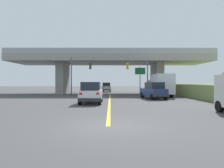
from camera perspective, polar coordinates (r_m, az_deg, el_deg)
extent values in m
plane|color=#424244|center=(37.33, -0.57, -2.67)|extent=(160.00, 160.00, 0.00)
cube|color=gray|center=(37.52, -0.57, 6.76)|extent=(34.93, 9.30, 1.15)
cube|color=gray|center=(38.31, -13.65, 1.57)|extent=(1.32, 5.58, 5.58)
cube|color=gray|center=(38.26, 12.54, 1.57)|extent=(1.32, 5.58, 5.58)
cube|color=#9EA0A5|center=(33.20, -0.59, 9.39)|extent=(34.93, 0.20, 0.90)
cube|color=#9EA0A5|center=(42.11, -0.55, 7.46)|extent=(34.93, 0.20, 0.90)
cube|color=yellow|center=(21.80, -0.69, -4.78)|extent=(0.20, 25.48, 0.01)
cube|color=silver|center=(19.44, -5.79, -3.02)|extent=(1.92, 4.29, 0.90)
cube|color=#1E232D|center=(19.09, -5.88, -0.59)|extent=(1.69, 2.36, 0.76)
cube|color=#2D2D30|center=(17.38, -6.44, -4.44)|extent=(1.96, 0.20, 0.28)
cube|color=red|center=(17.36, -8.84, -2.69)|extent=(0.24, 0.06, 0.16)
cube|color=red|center=(17.21, -4.07, -2.72)|extent=(0.24, 0.06, 0.16)
cylinder|color=black|center=(21.14, -7.71, -3.98)|extent=(0.26, 0.72, 0.72)
cylinder|color=black|center=(20.99, -3.03, -4.00)|extent=(0.26, 0.72, 0.72)
cylinder|color=black|center=(17.99, -9.01, -4.73)|extent=(0.26, 0.72, 0.72)
cylinder|color=black|center=(17.82, -3.50, -4.77)|extent=(0.26, 0.72, 0.72)
cube|color=navy|center=(25.19, 11.56, -2.27)|extent=(2.62, 4.63, 0.90)
cube|color=#1E232D|center=(24.87, 11.85, -0.39)|extent=(2.03, 2.66, 0.76)
cube|color=#2D2D30|center=(23.27, 13.61, -3.25)|extent=(1.86, 0.55, 0.28)
cube|color=red|center=(22.89, 12.13, -1.97)|extent=(0.25, 0.10, 0.16)
cube|color=red|center=(23.47, 15.19, -1.92)|extent=(0.25, 0.10, 0.16)
cylinder|color=black|center=(26.44, 8.56, -3.12)|extent=(0.39, 0.76, 0.72)
cylinder|color=black|center=(27.03, 11.80, -3.05)|extent=(0.39, 0.76, 0.72)
cylinder|color=black|center=(23.40, 11.28, -3.57)|extent=(0.39, 0.76, 0.72)
cylinder|color=black|center=(24.07, 14.85, -3.46)|extent=(0.39, 0.76, 0.72)
cube|color=red|center=(32.66, 12.32, -0.65)|extent=(2.20, 2.00, 1.90)
cube|color=silver|center=(29.22, 13.85, 0.03)|extent=(2.31, 5.08, 2.70)
cube|color=#B26619|center=(29.23, 13.85, -1.30)|extent=(2.33, 4.98, 0.24)
cylinder|color=black|center=(32.49, 10.60, -2.33)|extent=(0.30, 0.90, 0.90)
cylinder|color=black|center=(32.93, 14.02, -2.29)|extent=(0.30, 0.90, 0.90)
cylinder|color=black|center=(27.79, 12.49, -2.77)|extent=(0.30, 0.90, 0.90)
cylinder|color=black|center=(28.30, 16.45, -2.72)|extent=(0.30, 0.90, 0.90)
cylinder|color=black|center=(15.22, 28.08, -5.60)|extent=(0.28, 0.76, 0.76)
cube|color=silver|center=(44.28, -1.56, -1.16)|extent=(1.83, 4.73, 0.90)
cube|color=#1E232D|center=(43.92, -1.57, -0.09)|extent=(1.61, 2.60, 0.76)
cube|color=#2D2D30|center=(41.98, -1.62, -1.66)|extent=(1.87, 0.20, 0.28)
cube|color=red|center=(41.92, -2.56, -0.94)|extent=(0.24, 0.06, 0.16)
cube|color=red|center=(41.89, -0.69, -0.94)|extent=(0.24, 0.06, 0.16)
cylinder|color=black|center=(46.13, -2.52, -1.66)|extent=(0.26, 0.72, 0.72)
cylinder|color=black|center=(46.10, -0.50, -1.66)|extent=(0.26, 0.72, 0.72)
cylinder|color=black|center=(42.51, -2.70, -1.82)|extent=(0.26, 0.72, 0.72)
cylinder|color=black|center=(42.48, -0.51, -1.83)|extent=(0.26, 0.72, 0.72)
cylinder|color=#56595E|center=(31.20, 9.99, 1.77)|extent=(0.18, 0.18, 5.48)
cylinder|color=#56595E|center=(31.10, 7.21, 5.90)|extent=(3.06, 0.12, 0.12)
cube|color=gold|center=(30.89, 4.38, 5.04)|extent=(0.32, 0.26, 0.96)
sphere|color=red|center=(30.77, 4.40, 5.62)|extent=(0.16, 0.16, 0.16)
sphere|color=gold|center=(30.74, 4.40, 5.06)|extent=(0.16, 0.16, 0.16)
sphere|color=green|center=(30.72, 4.40, 4.51)|extent=(0.16, 0.16, 0.16)
cylinder|color=#56595E|center=(30.61, -11.42, 2.09)|extent=(0.18, 0.18, 5.79)
cylinder|color=#56595E|center=(30.50, -8.79, 5.93)|extent=(2.83, 0.12, 0.12)
cube|color=#232326|center=(30.29, -6.13, 5.07)|extent=(0.32, 0.26, 0.96)
sphere|color=red|center=(30.16, -6.16, 5.66)|extent=(0.16, 0.16, 0.16)
sphere|color=gold|center=(30.14, -6.16, 5.09)|extent=(0.16, 0.16, 0.16)
sphere|color=green|center=(30.11, -6.16, 4.52)|extent=(0.16, 0.16, 0.16)
cylinder|color=#56595E|center=(34.84, 7.92, 0.98)|extent=(0.14, 0.14, 4.71)
cube|color=#146638|center=(34.84, 7.94, 3.64)|extent=(1.69, 0.08, 1.08)
cube|color=white|center=(34.83, 7.94, 3.64)|extent=(1.77, 0.04, 1.16)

